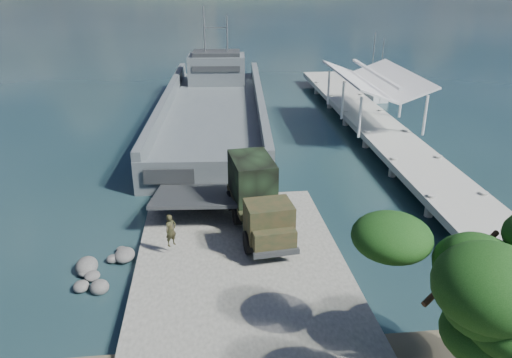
% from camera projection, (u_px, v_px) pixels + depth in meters
% --- Properties ---
extents(ground, '(1400.00, 1400.00, 0.00)m').
position_uv_depth(ground, '(240.00, 265.00, 24.53)').
color(ground, '#173538').
rests_on(ground, ground).
extents(boat_ramp, '(10.00, 18.00, 0.50)m').
position_uv_depth(boat_ramp, '(242.00, 272.00, 23.52)').
color(boat_ramp, '#64655C').
rests_on(boat_ramp, ground).
extents(shoreline_rocks, '(3.20, 5.60, 0.90)m').
position_uv_depth(shoreline_rocks, '(113.00, 267.00, 24.37)').
color(shoreline_rocks, '#4F4F4D').
rests_on(shoreline_rocks, ground).
extents(pier, '(6.40, 44.00, 6.10)m').
position_uv_depth(pier, '(375.00, 118.00, 42.28)').
color(pier, '#B0AFA5').
rests_on(pier, ground).
extents(landing_craft, '(11.02, 35.62, 10.44)m').
position_uv_depth(landing_craft, '(214.00, 117.00, 45.14)').
color(landing_craft, '#4E585D').
rests_on(landing_craft, ground).
extents(military_truck, '(3.12, 7.60, 3.43)m').
position_uv_depth(military_truck, '(257.00, 197.00, 26.56)').
color(military_truck, black).
rests_on(military_truck, boat_ramp).
extents(soldier, '(0.72, 0.69, 1.65)m').
position_uv_depth(soldier, '(171.00, 237.00, 24.40)').
color(soldier, '#212F1A').
rests_on(soldier, boat_ramp).
extents(sailboat_near, '(2.21, 5.97, 7.11)m').
position_uv_depth(sailboat_near, '(370.00, 94.00, 55.05)').
color(sailboat_near, silver).
rests_on(sailboat_near, ground).
extents(sailboat_far, '(2.92, 5.38, 6.29)m').
position_uv_depth(sailboat_far, '(379.00, 90.00, 56.66)').
color(sailboat_far, silver).
rests_on(sailboat_far, ground).
extents(overhang_tree, '(7.18, 6.62, 6.52)m').
position_uv_depth(overhang_tree, '(510.00, 275.00, 14.68)').
color(overhang_tree, black).
rests_on(overhang_tree, ground).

